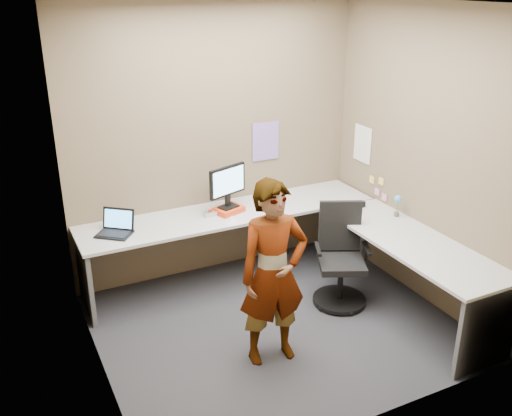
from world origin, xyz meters
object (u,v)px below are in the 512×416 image
monitor (228,183)px  office_chair (340,264)px  desk (298,240)px  person (273,274)px

monitor → office_chair: 1.31m
office_chair → desk: bearing=163.7°
monitor → office_chair: bearing=-68.2°
monitor → office_chair: monitor is taller
person → office_chair: bearing=31.5°
monitor → office_chair: size_ratio=0.45×
desk → monitor: monitor is taller
office_chair → person: (-0.97, -0.48, 0.37)m
desk → monitor: size_ratio=7.08×
person → monitor: bearing=86.1°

